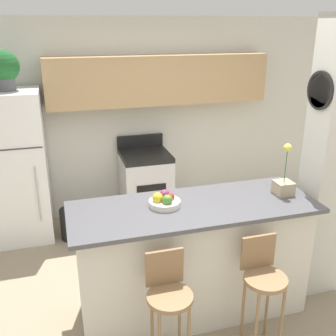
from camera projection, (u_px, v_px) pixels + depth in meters
The scene contains 12 objects.
ground_plane at pixel (191, 309), 3.60m from camera, with size 14.00×14.00×0.00m, color gray.
wall_back at pixel (145, 104), 5.08m from camera, with size 5.60×0.38×2.55m.
pillar_right at pixel (328, 164), 3.51m from camera, with size 0.38×0.32×2.55m.
counter_bar at pixel (193, 259), 3.42m from camera, with size 2.07×0.75×1.05m.
refrigerator at pixel (17, 167), 4.57m from camera, with size 0.67×0.70×1.77m.
stove_range at pixel (146, 186), 5.15m from camera, with size 0.62×0.64×1.07m.
bar_stool_left at pixel (168, 297), 2.81m from camera, with size 0.33×0.33×0.95m.
bar_stool_right at pixel (263, 279), 3.00m from camera, with size 0.33×0.33×0.95m.
potted_plant_on_fridge at pixel (3, 68), 4.18m from camera, with size 0.34×0.34×0.43m.
orchid_vase at pixel (284, 183), 3.42m from camera, with size 0.15×0.15×0.46m.
fruit_bowl at pixel (164, 201), 3.21m from camera, with size 0.26×0.26×0.12m.
trash_bin at pixel (72, 223), 4.74m from camera, with size 0.28×0.28×0.38m.
Camera 1 is at (-1.02, -2.76, 2.46)m, focal length 42.00 mm.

